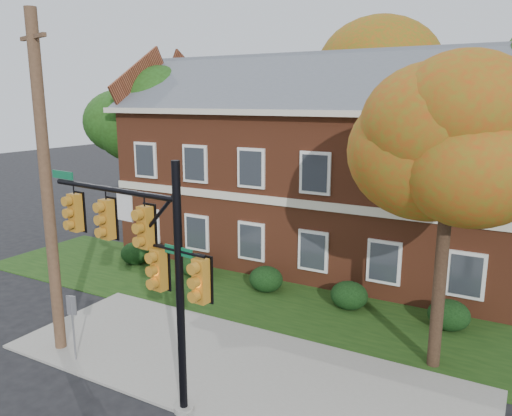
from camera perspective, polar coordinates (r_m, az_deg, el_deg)
The scene contains 15 objects.
ground at distance 14.49m, azimuth -4.73°, elevation -19.58°, with size 120.00×120.00×0.00m, color black.
sidewalk at distance 15.18m, azimuth -2.52°, elevation -17.75°, with size 14.00×5.00×0.08m, color gray.
grass_strip at distance 19.16m, azimuth 5.51°, elevation -11.17°, with size 30.00×6.00×0.04m, color #193811.
apartment_building at distance 23.99m, azimuth 7.15°, elevation 5.89°, with size 18.80×8.80×9.74m.
hedge_far_left at distance 24.27m, azimuth -13.64°, elevation -5.07°, with size 1.40×1.26×1.05m, color black.
hedge_left at distance 22.13m, azimuth -6.92°, elevation -6.52°, with size 1.40×1.26×1.05m, color black.
hedge_center at distance 20.36m, azimuth 1.15°, elevation -8.13°, with size 1.40×1.26×1.05m, color black.
hedge_right at distance 19.08m, azimuth 10.59°, elevation -9.79°, with size 1.40×1.26×1.05m, color black.
hedge_far_right at distance 18.39m, azimuth 21.17°, elevation -11.33°, with size 1.40×1.26×1.05m, color black.
tree_near_right at distance 14.14m, azimuth 22.30°, elevation 7.46°, with size 4.50×4.25×8.58m.
tree_left_rear at distance 28.11m, azimuth -12.65°, elevation 10.10°, with size 5.40×5.10×8.88m.
tree_far_rear at distance 30.91m, azimuth 15.43°, elevation 14.15°, with size 6.84×6.46×11.52m.
traffic_signal at distance 12.65m, azimuth -12.52°, elevation -5.13°, with size 5.64×0.82×6.31m.
utility_pole at distance 15.76m, azimuth -22.82°, elevation 2.14°, with size 1.54×0.54×10.10m.
sign_post at distance 15.83m, azimuth -20.24°, elevation -11.65°, with size 0.30×0.12×2.09m.
Camera 1 is at (6.97, -10.13, 7.66)m, focal length 35.00 mm.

